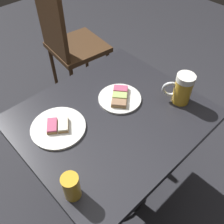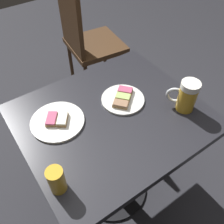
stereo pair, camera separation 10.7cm
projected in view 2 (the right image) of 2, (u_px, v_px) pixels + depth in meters
The scene contains 7 objects.
ground_plane at pixel (112, 187), 1.60m from camera, with size 6.00×6.00×0.00m, color #28282D.
cafe_table at pixel (112, 136), 1.20m from camera, with size 0.80×0.70×0.70m.
plate_near at pixel (123, 99), 1.14m from camera, with size 0.20×0.20×0.03m.
plate_far at pixel (57, 121), 1.05m from camera, with size 0.23×0.23×0.03m.
beer_mug at pixel (186, 96), 1.06m from camera, with size 0.11×0.12×0.15m.
beer_glass_small at pixel (57, 180), 0.81m from camera, with size 0.06×0.06×0.11m, color gold.
cafe_chair at pixel (86, 39), 1.78m from camera, with size 0.42×0.42×0.96m.
Camera 2 is at (0.42, 0.60, 1.51)m, focal length 39.33 mm.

